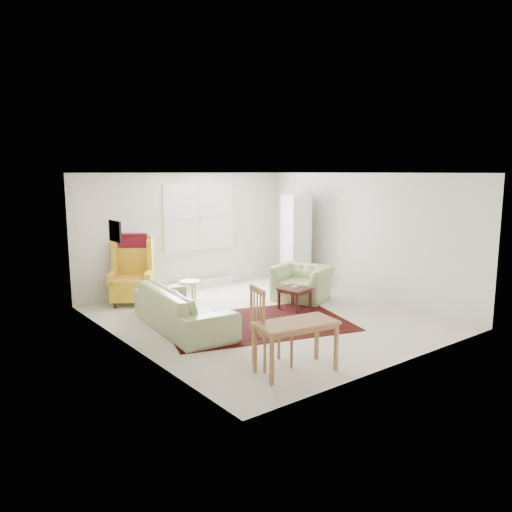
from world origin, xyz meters
TOP-DOWN VIEW (x-y plane):
  - room at (0.02, 0.21)m, footprint 5.04×5.54m
  - rug at (-0.37, -0.21)m, footprint 3.45×2.73m
  - sofa at (-1.46, 0.36)m, footprint 1.15×2.40m
  - armchair at (1.33, 0.53)m, footprint 1.26×1.33m
  - wingback_chair at (-1.50, 2.27)m, footprint 1.09×1.10m
  - coffee_table at (0.74, 0.09)m, footprint 0.59×0.59m
  - stool at (-0.74, 1.38)m, footprint 0.48×0.48m
  - cabinet at (2.10, 1.59)m, footprint 0.67×0.90m
  - desk at (-1.20, -2.10)m, footprint 1.10×0.68m
  - desk_chair at (-1.31, -1.77)m, footprint 0.57×0.57m

SIDE VIEW (x-z plane):
  - rug at x=-0.37m, z-range 0.00..0.03m
  - coffee_table at x=0.74m, z-range 0.00..0.41m
  - stool at x=-0.74m, z-range 0.00..0.52m
  - desk at x=-1.20m, z-range 0.00..0.66m
  - armchair at x=1.33m, z-range 0.00..0.82m
  - sofa at x=-1.46m, z-range 0.00..0.93m
  - desk_chair at x=-1.31m, z-range 0.00..1.07m
  - wingback_chair at x=-1.50m, z-range 0.00..1.34m
  - cabinet at x=2.10m, z-range 0.00..2.02m
  - room at x=0.02m, z-range 0.00..2.51m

